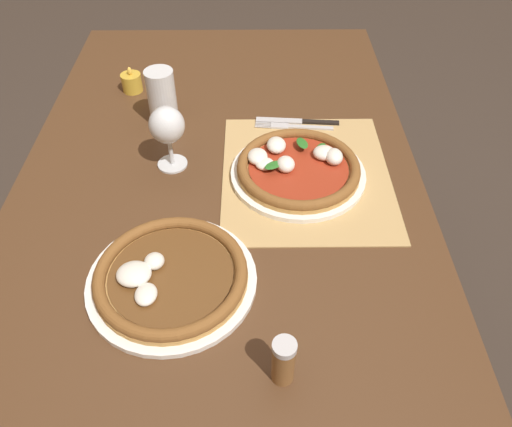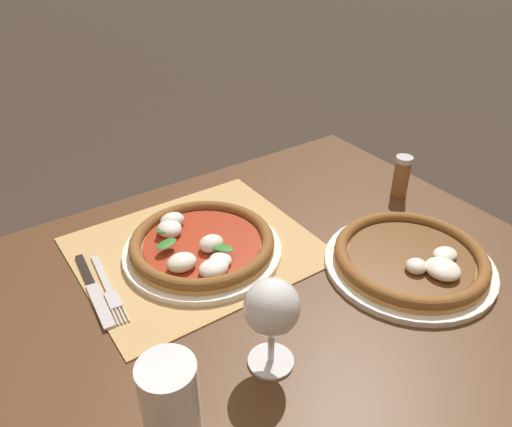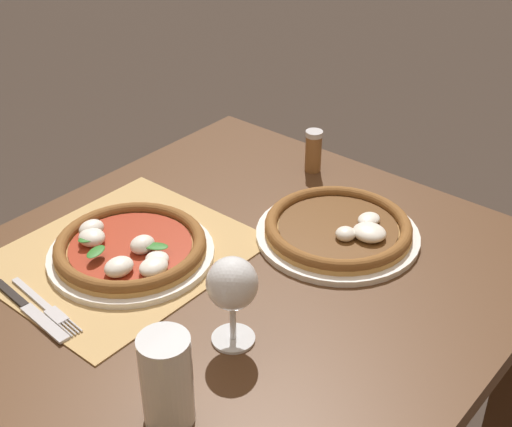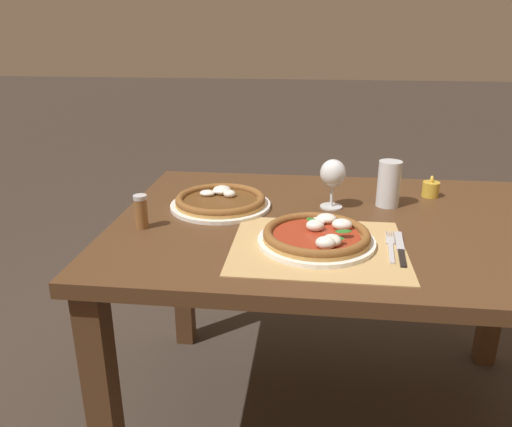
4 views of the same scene
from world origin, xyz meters
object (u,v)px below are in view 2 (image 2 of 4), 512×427
object	(u,v)px
knife	(93,289)
pizza_near	(201,245)
fork	(108,288)
pizza_far	(411,259)
wine_glass	(272,311)
pint_glass	(171,409)
pepper_shaker	(401,176)

from	to	relation	value
knife	pizza_near	bearing A→B (deg)	176.23
fork	knife	distance (m)	0.03
pizza_far	wine_glass	xyz separation A→B (m)	(0.35, 0.04, 0.09)
pint_glass	knife	bearing A→B (deg)	-91.59
fork	pint_glass	bearing A→B (deg)	84.41
fork	knife	size ratio (longest dim) A/B	0.93
pizza_far	fork	size ratio (longest dim) A/B	1.57
pizza_near	pint_glass	bearing A→B (deg)	56.14
pizza_near	fork	bearing A→B (deg)	-0.85
pizza_near	pepper_shaker	xyz separation A→B (m)	(-0.49, 0.06, 0.03)
pizza_far	pint_glass	xyz separation A→B (m)	(0.52, 0.07, 0.05)
wine_glass	pint_glass	xyz separation A→B (m)	(0.18, 0.04, -0.04)
pizza_far	knife	bearing A→B (deg)	-27.65
pepper_shaker	pizza_near	bearing A→B (deg)	-6.64
pizza_far	pint_glass	size ratio (longest dim) A/B	2.18
wine_glass	fork	bearing A→B (deg)	-63.83
pizza_near	pizza_far	size ratio (longest dim) A/B	0.97
pint_glass	pepper_shaker	world-z (taller)	pint_glass
pizza_far	pepper_shaker	world-z (taller)	pepper_shaker
pizza_far	wine_glass	distance (m)	0.36
wine_glass	pepper_shaker	distance (m)	0.59
fork	knife	world-z (taller)	knife
fork	pepper_shaker	xyz separation A→B (m)	(-0.68, 0.06, 0.04)
fork	knife	xyz separation A→B (m)	(0.02, -0.01, 0.00)
fork	pepper_shaker	bearing A→B (deg)	174.95
pizza_far	pizza_near	bearing A→B (deg)	-40.12
pizza_far	knife	xyz separation A→B (m)	(0.51, -0.27, -0.01)
pizza_near	wine_glass	bearing A→B (deg)	81.44
wine_glass	pepper_shaker	xyz separation A→B (m)	(-0.54, -0.23, -0.06)
pint_glass	knife	distance (m)	0.35
wine_glass	pepper_shaker	size ratio (longest dim) A/B	1.60
pepper_shaker	pint_glass	bearing A→B (deg)	20.87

